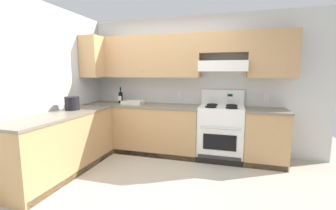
{
  "coord_description": "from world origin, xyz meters",
  "views": [
    {
      "loc": [
        1.18,
        -2.7,
        1.5
      ],
      "look_at": [
        0.2,
        0.7,
        1.0
      ],
      "focal_mm": 24.2,
      "sensor_mm": 36.0,
      "label": 1
    }
  ],
  "objects_px": {
    "stove": "(221,132)",
    "bucket": "(72,103)",
    "wine_bottle": "(121,97)",
    "bowl": "(133,103)"
  },
  "relations": [
    {
      "from": "stove",
      "to": "bucket",
      "type": "relative_size",
      "value": 5.01
    },
    {
      "from": "bowl",
      "to": "bucket",
      "type": "distance_m",
      "value": 1.11
    },
    {
      "from": "stove",
      "to": "bucket",
      "type": "xyz_separation_m",
      "value": [
        -2.3,
        -0.91,
        0.55
      ]
    },
    {
      "from": "bucket",
      "to": "stove",
      "type": "bearing_deg",
      "value": 21.63
    },
    {
      "from": "wine_bottle",
      "to": "bowl",
      "type": "distance_m",
      "value": 0.34
    },
    {
      "from": "stove",
      "to": "bucket",
      "type": "height_order",
      "value": "stove"
    },
    {
      "from": "wine_bottle",
      "to": "bowl",
      "type": "height_order",
      "value": "wine_bottle"
    },
    {
      "from": "bowl",
      "to": "bucket",
      "type": "height_order",
      "value": "bucket"
    },
    {
      "from": "stove",
      "to": "bucket",
      "type": "bearing_deg",
      "value": -158.37
    },
    {
      "from": "wine_bottle",
      "to": "bowl",
      "type": "relative_size",
      "value": 0.82
    }
  ]
}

